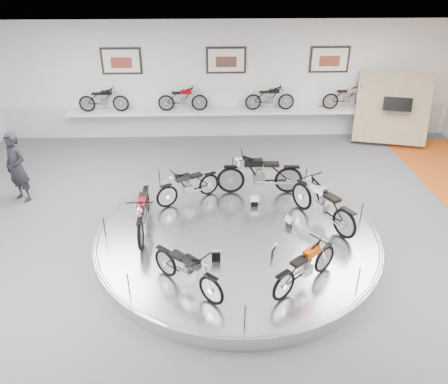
{
  "coord_description": "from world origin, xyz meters",
  "views": [
    {
      "loc": [
        -0.58,
        -7.98,
        5.89
      ],
      "look_at": [
        -0.29,
        0.6,
        1.15
      ],
      "focal_mm": 35.0,
      "sensor_mm": 36.0,
      "label": 1
    }
  ],
  "objects_px": {
    "bike_b": "(260,174)",
    "visitor": "(17,167)",
    "bike_e": "(187,270)",
    "bike_a": "(323,203)",
    "bike_f": "(306,266)",
    "bike_d": "(143,212)",
    "display_platform": "(237,236)",
    "shelf": "(226,112)",
    "bike_c": "(188,185)"
  },
  "relations": [
    {
      "from": "shelf",
      "to": "bike_c",
      "type": "xyz_separation_m",
      "value": [
        -1.15,
        -4.97,
        -0.26
      ]
    },
    {
      "from": "bike_c",
      "to": "bike_d",
      "type": "xyz_separation_m",
      "value": [
        -0.96,
        -1.34,
        0.06
      ]
    },
    {
      "from": "bike_f",
      "to": "visitor",
      "type": "xyz_separation_m",
      "value": [
        -6.81,
        4.05,
        0.21
      ]
    },
    {
      "from": "bike_c",
      "to": "visitor",
      "type": "xyz_separation_m",
      "value": [
        -4.5,
        0.75,
        0.21
      ]
    },
    {
      "from": "visitor",
      "to": "bike_f",
      "type": "bearing_deg",
      "value": -0.68
    },
    {
      "from": "display_platform",
      "to": "bike_f",
      "type": "bearing_deg",
      "value": -58.07
    },
    {
      "from": "bike_b",
      "to": "bike_d",
      "type": "bearing_deg",
      "value": 32.93
    },
    {
      "from": "bike_e",
      "to": "visitor",
      "type": "xyz_separation_m",
      "value": [
        -4.6,
        4.09,
        0.21
      ]
    },
    {
      "from": "display_platform",
      "to": "bike_e",
      "type": "xyz_separation_m",
      "value": [
        -1.05,
        -1.9,
        0.59
      ]
    },
    {
      "from": "bike_e",
      "to": "bike_a",
      "type": "bearing_deg",
      "value": 78.93
    },
    {
      "from": "bike_f",
      "to": "bike_c",
      "type": "bearing_deg",
      "value": 85.3
    },
    {
      "from": "bike_a",
      "to": "bike_f",
      "type": "bearing_deg",
      "value": 129.77
    },
    {
      "from": "bike_a",
      "to": "bike_c",
      "type": "height_order",
      "value": "bike_a"
    },
    {
      "from": "visitor",
      "to": "bike_e",
      "type": "bearing_deg",
      "value": -11.57
    },
    {
      "from": "bike_d",
      "to": "bike_e",
      "type": "xyz_separation_m",
      "value": [
        1.06,
        -2.0,
        -0.05
      ]
    },
    {
      "from": "bike_b",
      "to": "bike_e",
      "type": "bearing_deg",
      "value": 66.52
    },
    {
      "from": "display_platform",
      "to": "shelf",
      "type": "height_order",
      "value": "shelf"
    },
    {
      "from": "bike_c",
      "to": "bike_f",
      "type": "distance_m",
      "value": 4.03
    },
    {
      "from": "bike_d",
      "to": "bike_f",
      "type": "distance_m",
      "value": 3.81
    },
    {
      "from": "display_platform",
      "to": "bike_f",
      "type": "xyz_separation_m",
      "value": [
        1.16,
        -1.87,
        0.59
      ]
    },
    {
      "from": "visitor",
      "to": "bike_d",
      "type": "bearing_deg",
      "value": -0.48
    },
    {
      "from": "display_platform",
      "to": "shelf",
      "type": "bearing_deg",
      "value": 90.0
    },
    {
      "from": "bike_c",
      "to": "bike_d",
      "type": "distance_m",
      "value": 1.65
    },
    {
      "from": "shelf",
      "to": "visitor",
      "type": "relative_size",
      "value": 5.78
    },
    {
      "from": "bike_c",
      "to": "bike_e",
      "type": "relative_size",
      "value": 1.0
    },
    {
      "from": "display_platform",
      "to": "bike_a",
      "type": "xyz_separation_m",
      "value": [
        1.99,
        0.3,
        0.68
      ]
    },
    {
      "from": "display_platform",
      "to": "shelf",
      "type": "xyz_separation_m",
      "value": [
        0.0,
        6.4,
        0.85
      ]
    },
    {
      "from": "bike_b",
      "to": "visitor",
      "type": "xyz_separation_m",
      "value": [
        -6.34,
        0.39,
        0.09
      ]
    },
    {
      "from": "display_platform",
      "to": "bike_a",
      "type": "height_order",
      "value": "bike_a"
    },
    {
      "from": "shelf",
      "to": "bike_a",
      "type": "relative_size",
      "value": 6.09
    },
    {
      "from": "shelf",
      "to": "bike_f",
      "type": "xyz_separation_m",
      "value": [
        1.16,
        -8.27,
        -0.26
      ]
    },
    {
      "from": "bike_f",
      "to": "display_platform",
      "type": "bearing_deg",
      "value": 82.19
    },
    {
      "from": "shelf",
      "to": "bike_f",
      "type": "relative_size",
      "value": 7.29
    },
    {
      "from": "bike_b",
      "to": "bike_c",
      "type": "xyz_separation_m",
      "value": [
        -1.84,
        -0.36,
        -0.11
      ]
    },
    {
      "from": "bike_b",
      "to": "visitor",
      "type": "bearing_deg",
      "value": -1.83
    },
    {
      "from": "bike_a",
      "to": "display_platform",
      "type": "bearing_deg",
      "value": 69.25
    },
    {
      "from": "bike_f",
      "to": "bike_d",
      "type": "bearing_deg",
      "value": 109.31
    },
    {
      "from": "shelf",
      "to": "bike_b",
      "type": "height_order",
      "value": "bike_b"
    },
    {
      "from": "bike_c",
      "to": "display_platform",
      "type": "bearing_deg",
      "value": 98.23
    },
    {
      "from": "bike_b",
      "to": "bike_a",
      "type": "bearing_deg",
      "value": 132.68
    },
    {
      "from": "bike_a",
      "to": "visitor",
      "type": "distance_m",
      "value": 7.86
    },
    {
      "from": "bike_c",
      "to": "bike_e",
      "type": "bearing_deg",
      "value": 61.28
    },
    {
      "from": "bike_c",
      "to": "bike_e",
      "type": "height_order",
      "value": "bike_e"
    },
    {
      "from": "display_platform",
      "to": "bike_d",
      "type": "bearing_deg",
      "value": 177.41
    },
    {
      "from": "display_platform",
      "to": "bike_d",
      "type": "xyz_separation_m",
      "value": [
        -2.11,
        0.1,
        0.65
      ]
    },
    {
      "from": "bike_d",
      "to": "bike_c",
      "type": "bearing_deg",
      "value": 142.82
    },
    {
      "from": "visitor",
      "to": "bike_a",
      "type": "bearing_deg",
      "value": 16.22
    },
    {
      "from": "shelf",
      "to": "bike_b",
      "type": "bearing_deg",
      "value": -81.47
    },
    {
      "from": "bike_a",
      "to": "visitor",
      "type": "bearing_deg",
      "value": 46.72
    },
    {
      "from": "bike_c",
      "to": "bike_f",
      "type": "relative_size",
      "value": 1.0
    }
  ]
}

